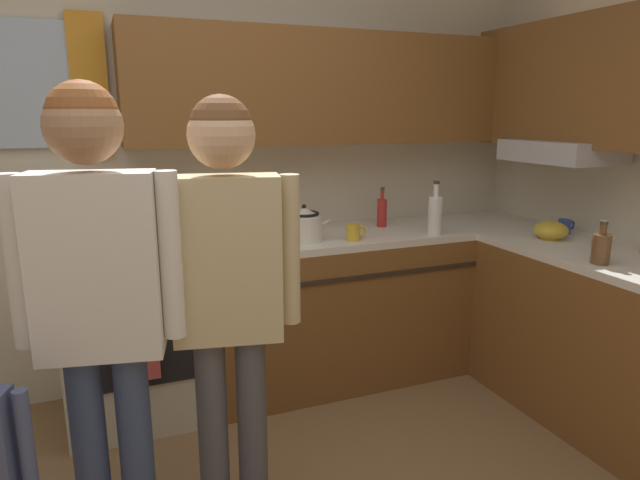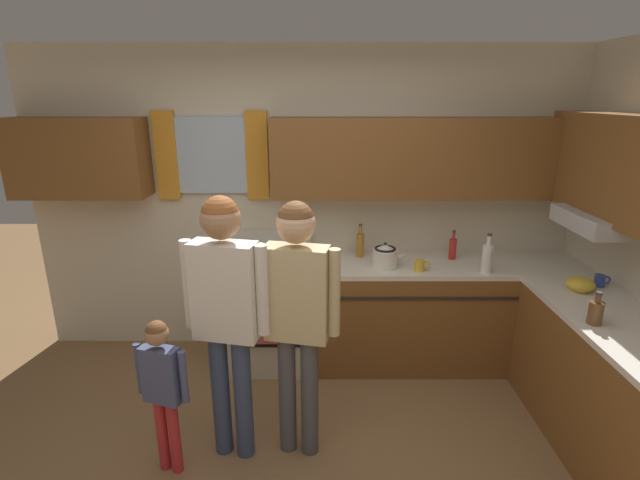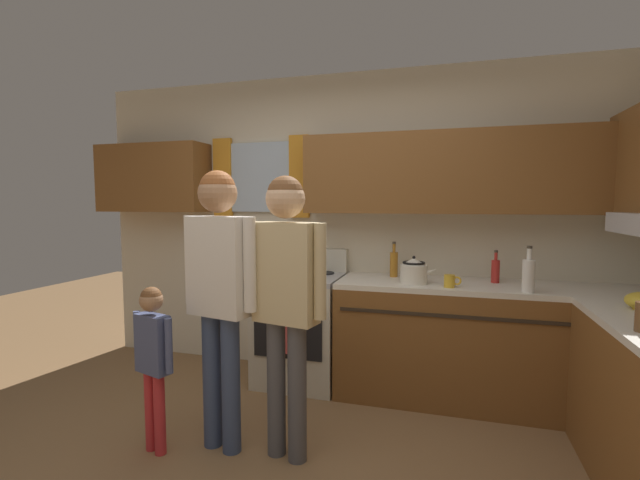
# 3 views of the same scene
# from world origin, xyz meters

# --- Properties ---
(back_wall_unit) EXTENTS (4.60, 0.42, 2.60)m
(back_wall_unit) POSITION_xyz_m (0.07, 1.82, 1.46)
(back_wall_unit) COLOR beige
(back_wall_unit) RESTS_ON ground
(kitchen_counter_run) EXTENTS (2.20, 2.19, 0.90)m
(kitchen_counter_run) POSITION_xyz_m (1.53, 1.08, 0.45)
(kitchen_counter_run) COLOR brown
(kitchen_counter_run) RESTS_ON ground
(stove_oven) EXTENTS (0.67, 0.67, 1.10)m
(stove_oven) POSITION_xyz_m (-0.26, 1.54, 0.47)
(stove_oven) COLOR beige
(stove_oven) RESTS_ON ground
(bottle_milk_white) EXTENTS (0.08, 0.08, 0.31)m
(bottle_milk_white) POSITION_xyz_m (1.43, 1.31, 1.02)
(bottle_milk_white) COLOR white
(bottle_milk_white) RESTS_ON kitchen_counter_run
(bottle_oil_amber) EXTENTS (0.06, 0.06, 0.29)m
(bottle_oil_amber) POSITION_xyz_m (0.49, 1.68, 1.01)
(bottle_oil_amber) COLOR #B27223
(bottle_oil_amber) RESTS_ON kitchen_counter_run
(bottle_sauce_red) EXTENTS (0.06, 0.06, 0.25)m
(bottle_sauce_red) POSITION_xyz_m (1.26, 1.63, 0.99)
(bottle_sauce_red) COLOR red
(bottle_sauce_red) RESTS_ON kitchen_counter_run
(bottle_squat_brown) EXTENTS (0.08, 0.08, 0.21)m
(bottle_squat_brown) POSITION_xyz_m (1.80, 0.47, 0.98)
(bottle_squat_brown) COLOR brown
(bottle_squat_brown) RESTS_ON kitchen_counter_run
(mug_mustard_yellow) EXTENTS (0.12, 0.08, 0.09)m
(mug_mustard_yellow) POSITION_xyz_m (0.93, 1.34, 0.95)
(mug_mustard_yellow) COLOR gold
(mug_mustard_yellow) RESTS_ON kitchen_counter_run
(mug_cobalt_blue) EXTENTS (0.11, 0.07, 0.08)m
(mug_cobalt_blue) POSITION_xyz_m (2.16, 1.04, 0.94)
(mug_cobalt_blue) COLOR #2D479E
(mug_cobalt_blue) RESTS_ON kitchen_counter_run
(stovetop_kettle) EXTENTS (0.27, 0.20, 0.21)m
(stovetop_kettle) POSITION_xyz_m (0.67, 1.43, 1.00)
(stovetop_kettle) COLOR silver
(stovetop_kettle) RESTS_ON kitchen_counter_run
(mixing_bowl) EXTENTS (0.19, 0.19, 0.10)m
(mixing_bowl) POSITION_xyz_m (1.97, 0.96, 0.95)
(mixing_bowl) COLOR gold
(mixing_bowl) RESTS_ON kitchen_counter_run
(adult_holding_child) EXTENTS (0.51, 0.24, 1.69)m
(adult_holding_child) POSITION_xyz_m (-0.39, 0.43, 1.06)
(adult_holding_child) COLOR #38476B
(adult_holding_child) RESTS_ON ground
(adult_in_plaid) EXTENTS (0.50, 0.23, 1.65)m
(adult_in_plaid) POSITION_xyz_m (0.02, 0.46, 1.04)
(adult_in_plaid) COLOR #4C4C51
(adult_in_plaid) RESTS_ON ground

